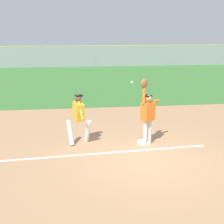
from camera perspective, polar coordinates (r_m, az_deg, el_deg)
name	(u,v)px	position (r m, az deg, el deg)	size (l,w,h in m)	color
ground_plane	(146,160)	(9.55, 6.19, -8.73)	(73.77, 73.77, 0.00)	tan
outfield_grass	(103,80)	(23.33, -1.61, 5.85)	(53.01, 16.08, 0.01)	#3D7533
chalk_foul_line	(20,160)	(9.93, -16.49, -8.31)	(12.00, 0.10, 0.01)	white
first_base	(144,142)	(10.82, 5.76, -5.50)	(0.38, 0.38, 0.08)	white
fielder	(147,113)	(10.41, 6.48, -0.11)	(0.80, 0.60, 2.28)	silver
runner	(78,116)	(10.49, -6.13, -0.69)	(0.87, 0.82, 1.72)	white
baseball	(132,82)	(10.43, 3.63, 5.42)	(0.07, 0.07, 0.07)	white
outfield_fence	(96,56)	(31.16, -2.96, 10.13)	(53.09, 0.08, 2.04)	#93999E
parked_car_white	(46,56)	(35.58, -11.99, 9.93)	(4.55, 2.43, 1.25)	white
parked_car_blue	(93,56)	(35.56, -3.55, 10.22)	(4.59, 2.50, 1.25)	#23389E
parked_car_silver	(137,55)	(36.36, 4.61, 10.32)	(4.58, 2.48, 1.25)	#B7B7BC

